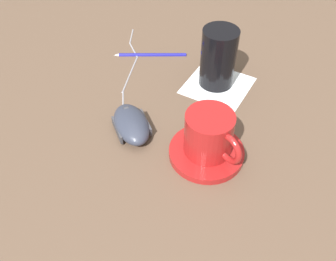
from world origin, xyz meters
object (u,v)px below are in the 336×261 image
pen (150,54)px  drinking_glass (218,58)px  coffee_cup (210,134)px  saucer (206,152)px  computer_mouse (131,124)px

pen → drinking_glass: bearing=164.0°
coffee_cup → drinking_glass: bearing=-79.4°
saucer → computer_mouse: (0.14, -0.01, 0.01)m
coffee_cup → computer_mouse: 0.15m
coffee_cup → pen: 0.31m
saucer → coffee_cup: bearing=-136.4°
saucer → computer_mouse: bearing=-3.7°
drinking_glass → pen: drinking_glass is taller
computer_mouse → pen: size_ratio=0.75×
saucer → drinking_glass: bearing=-80.0°
saucer → coffee_cup: coffee_cup is taller
saucer → pen: 0.31m
drinking_glass → pen: size_ratio=0.76×
computer_mouse → drinking_glass: bearing=-120.0°
pen → coffee_cup: bearing=129.7°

